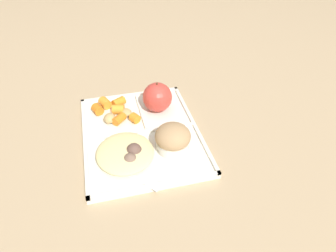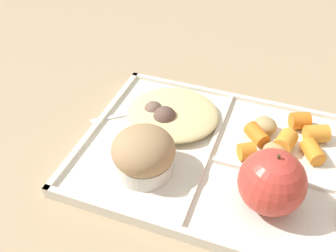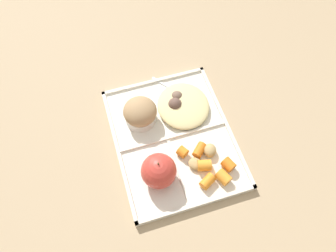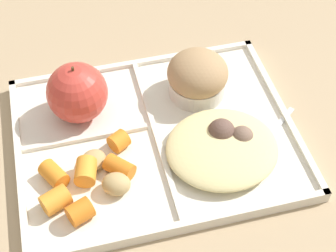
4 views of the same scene
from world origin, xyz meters
name	(u,v)px [view 3 (image 3 of 4)]	position (x,y,z in m)	size (l,w,h in m)	color
ground	(173,139)	(0.00, 0.00, 0.00)	(6.00, 6.00, 0.00)	tan
lunch_tray	(173,138)	(0.00, 0.00, 0.01)	(0.37, 0.29, 0.02)	silver
green_apple	(159,171)	(-0.09, 0.06, 0.05)	(0.08, 0.08, 0.09)	#C63D33
bran_muffin	(140,113)	(0.08, 0.06, 0.04)	(0.09, 0.09, 0.07)	silver
carrot_slice_back	(183,152)	(-0.05, -0.01, 0.02)	(0.02, 0.02, 0.02)	orange
carrot_slice_diagonal	(228,165)	(-0.12, -0.10, 0.02)	(0.03, 0.03, 0.03)	orange
carrot_slice_large	(199,150)	(-0.06, -0.05, 0.02)	(0.02, 0.02, 0.04)	orange
carrot_slice_center	(224,177)	(-0.14, -0.08, 0.03)	(0.03, 0.03, 0.03)	orange
carrot_slice_small	(208,181)	(-0.14, -0.04, 0.02)	(0.02, 0.02, 0.04)	orange
carrot_slice_tilted	(204,165)	(-0.10, -0.05, 0.03)	(0.03, 0.03, 0.03)	orange
potato_chunk_golden	(195,164)	(-0.09, -0.03, 0.02)	(0.03, 0.03, 0.02)	tan
potato_chunk_wedge	(210,150)	(-0.07, -0.07, 0.02)	(0.03, 0.04, 0.03)	tan
egg_noodle_pile	(183,106)	(0.08, -0.05, 0.02)	(0.15, 0.14, 0.02)	beige
meatball_side	(175,105)	(0.08, -0.03, 0.03)	(0.04, 0.04, 0.04)	brown
meatball_center	(177,97)	(0.11, -0.04, 0.03)	(0.03, 0.03, 0.03)	#755B4C
plastic_fork	(180,93)	(0.12, -0.06, 0.01)	(0.13, 0.11, 0.00)	silver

